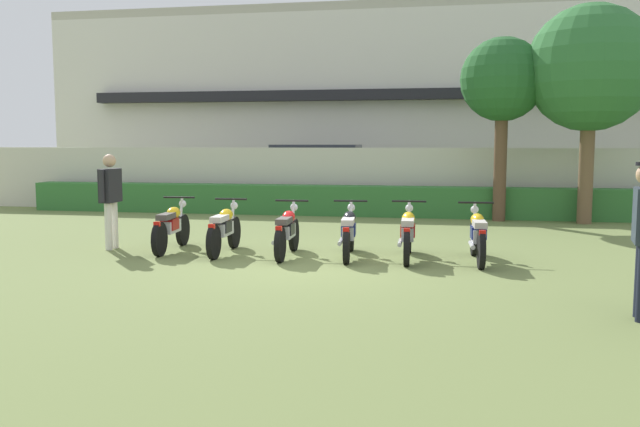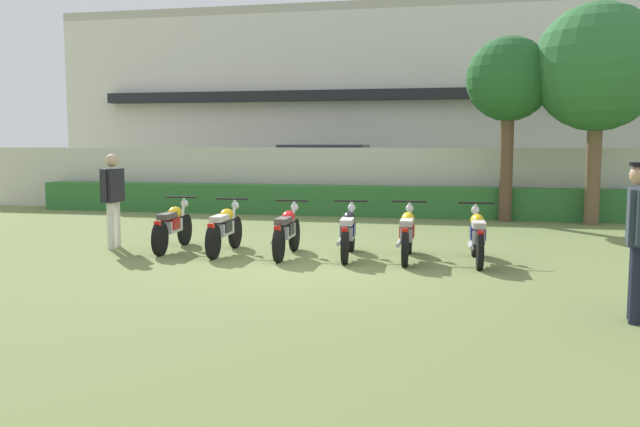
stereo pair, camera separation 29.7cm
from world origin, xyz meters
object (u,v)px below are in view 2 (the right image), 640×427
motorcycle_in_row_2 (287,231)px  motorcycle_in_row_5 (477,236)px  motorcycle_in_row_0 (173,226)px  parked_car (329,175)px  tree_far_side (598,68)px  officer_0 (638,227)px  motorcycle_in_row_4 (407,233)px  motorcycle_in_row_3 (348,232)px  tree_near_inspector (509,82)px  motorcycle_in_row_1 (224,228)px  inspector_person (113,192)px

motorcycle_in_row_2 → motorcycle_in_row_5: 3.22m
motorcycle_in_row_0 → parked_car: bearing=-9.9°
tree_far_side → officer_0: (-1.14, -9.23, -2.65)m
parked_car → motorcycle_in_row_4: parked_car is taller
parked_car → motorcycle_in_row_0: size_ratio=2.41×
motorcycle_in_row_0 → tree_far_side: bearing=-59.3°
motorcycle_in_row_5 → motorcycle_in_row_3: bearing=85.5°
tree_near_inspector → officer_0: size_ratio=2.58×
motorcycle_in_row_1 → motorcycle_in_row_3: bearing=-90.7°
motorcycle_in_row_4 → motorcycle_in_row_3: bearing=87.0°
motorcycle_in_row_0 → officer_0: 7.93m
motorcycle_in_row_2 → motorcycle_in_row_5: bearing=-91.2°
tree_near_inspector → motorcycle_in_row_0: size_ratio=2.42×
motorcycle_in_row_0 → inspector_person: size_ratio=1.07×
tree_far_side → motorcycle_in_row_5: 7.25m
motorcycle_in_row_0 → motorcycle_in_row_5: size_ratio=0.99×
officer_0 → motorcycle_in_row_1: bearing=-20.2°
tree_near_inspector → motorcycle_in_row_2: size_ratio=2.53×
tree_near_inspector → motorcycle_in_row_5: (-0.78, -6.04, -3.00)m
motorcycle_in_row_5 → inspector_person: inspector_person is taller
motorcycle_in_row_2 → inspector_person: bearing=84.9°
parked_car → motorcycle_in_row_1: (0.07, -9.72, -0.49)m
tree_near_inspector → motorcycle_in_row_5: bearing=-97.4°
motorcycle_in_row_0 → officer_0: bearing=-120.5°
motorcycle_in_row_5 → motorcycle_in_row_1: bearing=87.0°
motorcycle_in_row_0 → motorcycle_in_row_5: 5.44m
motorcycle_in_row_5 → officer_0: officer_0 is taller
inspector_person → officer_0: (8.25, -3.49, 0.00)m
tree_far_side → motorcycle_in_row_2: bearing=-135.4°
parked_car → motorcycle_in_row_1: bearing=-89.9°
motorcycle_in_row_1 → motorcycle_in_row_2: size_ratio=1.02×
tree_far_side → motorcycle_in_row_1: tree_far_side is taller
motorcycle_in_row_5 → motorcycle_in_row_0: bearing=85.7°
tree_far_side → motorcycle_in_row_3: tree_far_side is taller
motorcycle_in_row_1 → motorcycle_in_row_3: motorcycle_in_row_1 is taller
motorcycle_in_row_3 → parked_car: bearing=8.5°
motorcycle_in_row_4 → motorcycle_in_row_5: (1.15, -0.04, 0.00)m
motorcycle_in_row_3 → motorcycle_in_row_4: motorcycle_in_row_4 is taller
parked_car → motorcycle_in_row_4: 10.25m
motorcycle_in_row_3 → motorcycle_in_row_5: motorcycle_in_row_5 is taller
tree_near_inspector → motorcycle_in_row_5: 6.79m
motorcycle_in_row_0 → motorcycle_in_row_3: bearing=-95.5°
motorcycle_in_row_2 → officer_0: (4.87, -3.32, 0.61)m
motorcycle_in_row_3 → inspector_person: inspector_person is taller
tree_near_inspector → motorcycle_in_row_4: size_ratio=2.38×
motorcycle_in_row_4 → inspector_person: 5.49m
parked_car → inspector_person: parked_car is taller
motorcycle_in_row_0 → motorcycle_in_row_2: motorcycle_in_row_0 is taller
motorcycle_in_row_0 → motorcycle_in_row_2: 2.23m
motorcycle_in_row_2 → inspector_person: (-3.39, 0.17, 0.61)m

